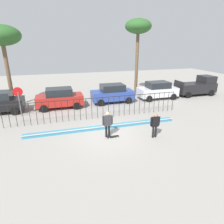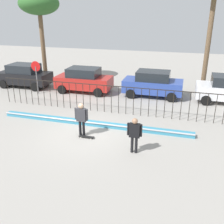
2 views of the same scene
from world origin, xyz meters
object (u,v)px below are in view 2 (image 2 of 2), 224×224
skateboard (86,137)px  parked_car_black (25,75)px  stop_sign (36,73)px  parked_car_blue (153,84)px  parked_car_red (84,80)px  palm_tree_short (39,5)px  camera_operator (135,132)px  skateboarder (81,117)px

skateboard → parked_car_black: size_ratio=0.19×
skateboard → stop_sign: (-6.30, 5.99, 1.56)m
stop_sign → skateboard: bearing=-43.5°
parked_car_blue → stop_sign: stop_sign is taller
parked_car_red → palm_tree_short: bearing=158.6°
parked_car_black → parked_car_blue: bearing=-0.5°
parked_car_red → stop_sign: bearing=-155.7°
camera_operator → parked_car_blue: size_ratio=0.39×
parked_car_blue → palm_tree_short: palm_tree_short is taller
parked_car_black → palm_tree_short: 5.78m
parked_car_black → parked_car_red: bearing=-2.5°
parked_car_black → palm_tree_short: bearing=60.6°
parked_car_black → parked_car_blue: (10.61, 0.31, 0.00)m
camera_operator → parked_car_red: size_ratio=0.39×
camera_operator → skateboarder: bearing=41.3°
skateboarder → palm_tree_short: size_ratio=0.24×
skateboard → parked_car_red: parked_car_red is taller
palm_tree_short → parked_car_blue: bearing=-8.7°
camera_operator → parked_car_black: bearing=22.7°
skateboarder → parked_car_red: (-2.73, 7.18, -0.08)m
parked_car_red → parked_car_black: bearing=-179.0°
camera_operator → parked_car_blue: parked_car_blue is taller
skateboarder → stop_sign: 8.35m
parked_car_red → parked_car_blue: same height
parked_car_black → stop_sign: (2.04, -1.42, 0.64)m
skateboarder → stop_sign: bearing=161.8°
parked_car_blue → parked_car_black: bearing=-177.3°
stop_sign → parked_car_blue: bearing=11.4°
skateboarder → skateboard: size_ratio=2.18×
palm_tree_short → parked_car_red: bearing=-22.6°
skateboarder → skateboard: skateboarder is taller
skateboarder → parked_car_red: 7.68m
parked_car_black → palm_tree_short: size_ratio=0.58×
skateboard → camera_operator: bearing=-1.6°
parked_car_red → parked_car_blue: bearing=4.8°
parked_car_blue → stop_sign: bearing=-167.5°
skateboard → camera_operator: 2.86m
parked_car_black → parked_car_blue: 10.62m
parked_car_red → stop_sign: (-3.26, -1.39, 0.64)m
parked_car_red → skateboarder: bearing=-68.0°
parked_car_red → stop_sign: 3.61m
camera_operator → stop_sign: size_ratio=0.67×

